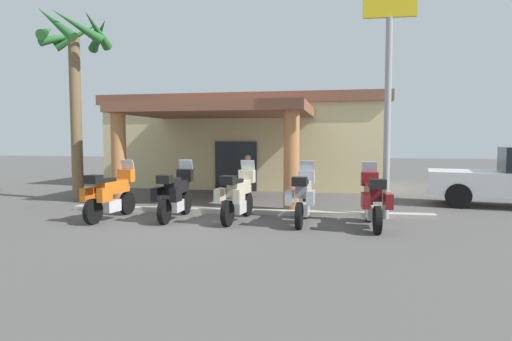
% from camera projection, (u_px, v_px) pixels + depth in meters
% --- Properties ---
extents(ground_plane, '(80.00, 80.00, 0.00)m').
position_uv_depth(ground_plane, '(190.00, 218.00, 12.19)').
color(ground_plane, '#514F4C').
extents(motel_building, '(13.05, 11.02, 4.16)m').
position_uv_depth(motel_building, '(248.00, 140.00, 20.90)').
color(motel_building, beige).
rests_on(motel_building, ground_plane).
extents(motorcycle_orange, '(0.81, 2.21, 1.61)m').
position_uv_depth(motorcycle_orange, '(110.00, 194.00, 11.99)').
color(motorcycle_orange, black).
rests_on(motorcycle_orange, ground_plane).
extents(motorcycle_black, '(0.72, 2.21, 1.61)m').
position_uv_depth(motorcycle_black, '(175.00, 194.00, 12.01)').
color(motorcycle_black, black).
rests_on(motorcycle_black, ground_plane).
extents(motorcycle_cream, '(0.83, 2.20, 1.61)m').
position_uv_depth(motorcycle_cream, '(238.00, 195.00, 11.73)').
color(motorcycle_cream, black).
rests_on(motorcycle_cream, ground_plane).
extents(motorcycle_silver, '(0.73, 2.21, 1.61)m').
position_uv_depth(motorcycle_silver, '(303.00, 197.00, 11.40)').
color(motorcycle_silver, black).
rests_on(motorcycle_silver, ground_plane).
extents(motorcycle_maroon, '(0.71, 2.21, 1.61)m').
position_uv_depth(motorcycle_maroon, '(373.00, 200.00, 10.85)').
color(motorcycle_maroon, black).
rests_on(motorcycle_maroon, ground_plane).
extents(pedestrian, '(0.37, 0.43, 1.63)m').
position_uv_depth(pedestrian, '(248.00, 174.00, 15.82)').
color(pedestrian, black).
rests_on(pedestrian, ground_plane).
extents(palm_tree_roadside, '(2.73, 2.71, 6.74)m').
position_uv_depth(palm_tree_roadside, '(75.00, 63.00, 15.39)').
color(palm_tree_roadside, brown).
rests_on(palm_tree_roadside, ground_plane).
extents(roadside_sign, '(1.40, 0.18, 6.57)m').
position_uv_depth(roadside_sign, '(389.00, 57.00, 11.78)').
color(roadside_sign, '#99999E').
rests_on(roadside_sign, ground_plane).
extents(curb_strip, '(10.79, 0.36, 0.12)m').
position_uv_depth(curb_strip, '(245.00, 212.00, 12.94)').
color(curb_strip, '#ADA89E').
rests_on(curb_strip, ground_plane).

